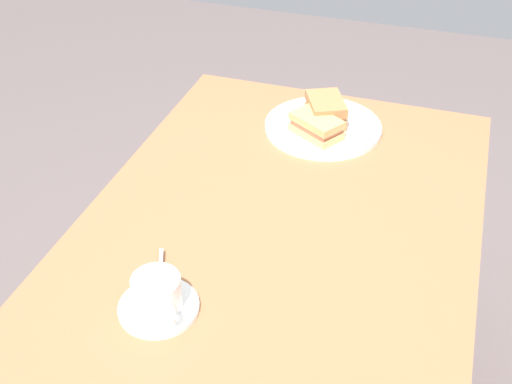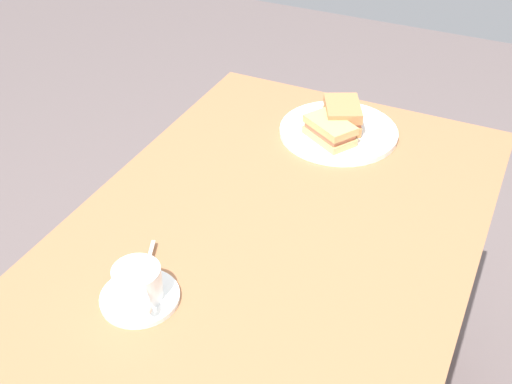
{
  "view_description": "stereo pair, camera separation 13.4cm",
  "coord_description": "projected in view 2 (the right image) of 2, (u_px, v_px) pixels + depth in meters",
  "views": [
    {
      "loc": [
        0.93,
        0.27,
        1.58
      ],
      "look_at": [
        -0.09,
        -0.06,
        0.78
      ],
      "focal_mm": 45.38,
      "sensor_mm": 36.0,
      "label": 1
    },
    {
      "loc": [
        0.88,
        0.4,
        1.58
      ],
      "look_at": [
        -0.09,
        -0.06,
        0.78
      ],
      "focal_mm": 45.38,
      "sensor_mm": 36.0,
      "label": 2
    }
  ],
  "objects": [
    {
      "name": "coffee_saucer",
      "position": [
        140.0,
        297.0,
        1.14
      ],
      "size": [
        0.14,
        0.14,
        0.01
      ],
      "primitive_type": "cylinder",
      "color": "white",
      "rests_on": "dining_table"
    },
    {
      "name": "sandwich_plate",
      "position": [
        340.0,
        132.0,
        1.58
      ],
      "size": [
        0.29,
        0.29,
        0.01
      ],
      "primitive_type": "cylinder",
      "color": "white",
      "rests_on": "dining_table"
    },
    {
      "name": "spoon",
      "position": [
        147.0,
        264.0,
        1.19
      ],
      "size": [
        0.1,
        0.05,
        0.01
      ],
      "color": "silver",
      "rests_on": "coffee_saucer"
    },
    {
      "name": "sandwich_back",
      "position": [
        330.0,
        130.0,
        1.52
      ],
      "size": [
        0.12,
        0.14,
        0.05
      ],
      "color": "tan",
      "rests_on": "sandwich_plate"
    },
    {
      "name": "dining_table",
      "position": [
        265.0,
        282.0,
        1.35
      ],
      "size": [
        1.24,
        0.79,
        0.75
      ],
      "color": "#9D6742",
      "rests_on": "ground_plane"
    },
    {
      "name": "coffee_cup",
      "position": [
        138.0,
        283.0,
        1.11
      ],
      "size": [
        0.09,
        0.1,
        0.06
      ],
      "color": "white",
      "rests_on": "coffee_saucer"
    },
    {
      "name": "sandwich_front",
      "position": [
        343.0,
        115.0,
        1.57
      ],
      "size": [
        0.14,
        0.12,
        0.06
      ],
      "color": "#B87B47",
      "rests_on": "sandwich_plate"
    }
  ]
}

